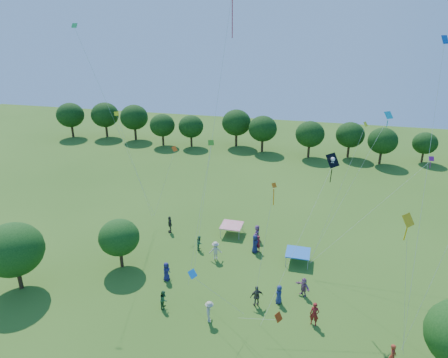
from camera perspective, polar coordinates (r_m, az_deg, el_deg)
near_tree_west at (r=37.29m, az=-27.90°, el=-8.91°), size 4.88×4.88×5.97m
near_tree_north at (r=37.41m, az=-14.77°, el=-8.07°), size 3.65×3.65×4.70m
treeline at (r=68.82m, az=7.25°, el=7.11°), size 88.01×8.77×6.77m
tent_red_stripe at (r=42.46m, az=1.11°, el=-6.63°), size 2.20×2.20×1.10m
tent_blue at (r=38.45m, az=10.53°, el=-10.30°), size 2.20×2.20×1.10m
crowd_person_0 at (r=33.47m, az=7.86°, el=-16.00°), size 0.46×0.81×1.62m
crowd_person_1 at (r=30.36m, az=22.93°, el=-22.26°), size 0.59×0.76×1.81m
crowd_person_2 at (r=33.09m, az=-8.58°, el=-16.62°), size 0.45×0.79×1.56m
crowd_person_3 at (r=38.32m, az=-1.22°, el=-10.20°), size 1.33×0.90×1.86m
crowd_person_4 at (r=43.26m, az=-7.74°, el=-6.42°), size 0.92×1.21×1.88m
crowd_person_5 at (r=41.47m, az=4.73°, el=-7.69°), size 0.60×1.65×1.76m
crowd_person_6 at (r=39.51m, az=4.45°, el=-9.21°), size 0.70×1.01×1.86m
crowd_person_7 at (r=39.76m, az=4.90°, el=-9.19°), size 0.73×0.65×1.64m
crowd_person_8 at (r=39.93m, az=-3.51°, el=-9.09°), size 0.53×0.82×1.54m
crowd_person_9 at (r=31.49m, az=-2.10°, el=-18.41°), size 0.80×1.25×1.77m
crowd_person_10 at (r=32.94m, az=4.70°, el=-16.33°), size 1.17×0.96×1.82m
crowd_person_11 at (r=34.58m, az=11.29°, el=-14.86°), size 1.51×1.39×1.62m
crowd_person_12 at (r=35.96m, az=-8.22°, el=-12.94°), size 0.60×0.92×1.73m
crowd_person_13 at (r=31.88m, az=12.79°, el=-18.31°), size 0.77×0.56×1.89m
pirate_kite at (r=30.89m, az=15.03°, el=2.05°), size 4.46×7.91×10.58m
red_high_kite at (r=30.72m, az=0.07°, el=17.83°), size 2.57×4.43×22.37m
small_kite_0 at (r=26.55m, az=7.04°, el=-19.05°), size 3.40×2.97×3.19m
small_kite_1 at (r=23.53m, az=24.70°, el=-8.19°), size 1.99×2.14×10.59m
small_kite_2 at (r=41.34m, az=-13.75°, el=4.98°), size 2.65×1.42×11.65m
small_kite_3 at (r=29.78m, az=-2.79°, el=-0.58°), size 1.90×1.69×11.81m
small_kite_4 at (r=27.90m, az=27.72°, el=6.87°), size 0.66×6.13×19.05m
small_kite_5 at (r=38.08m, az=23.88°, el=-0.96°), size 9.62×5.56×8.90m
small_kite_7 at (r=36.84m, az=20.92°, el=5.43°), size 5.91×5.36×12.65m
small_kite_8 at (r=42.95m, az=-7.48°, el=2.96°), size 2.28×2.20×7.45m
small_kite_9 at (r=28.41m, az=6.51°, el=-5.12°), size 1.16×1.18×9.48m
small_kite_10 at (r=33.01m, az=17.29°, el=1.42°), size 3.33×0.51×12.78m
small_kite_11 at (r=38.67m, az=-16.80°, el=11.33°), size 3.98×4.97×19.68m
small_kite_12 at (r=26.91m, az=-3.51°, el=-14.17°), size 3.18×2.95×4.94m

